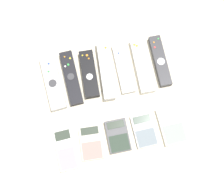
% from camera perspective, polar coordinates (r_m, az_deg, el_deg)
% --- Properties ---
extents(ground_plane, '(3.00, 3.00, 0.00)m').
position_cam_1_polar(ground_plane, '(1.09, 0.41, -2.05)').
color(ground_plane, beige).
extents(remote_0, '(0.07, 0.20, 0.02)m').
position_cam_1_polar(remote_0, '(1.12, -10.75, 2.70)').
color(remote_0, '#B7B7BC').
rests_on(remote_0, ground_plane).
extents(remote_1, '(0.05, 0.20, 0.02)m').
position_cam_1_polar(remote_1, '(1.12, -7.46, 3.67)').
color(remote_1, black).
rests_on(remote_1, ground_plane).
extents(remote_2, '(0.06, 0.18, 0.03)m').
position_cam_1_polar(remote_2, '(1.12, -4.19, 4.41)').
color(remote_2, black).
rests_on(remote_2, ground_plane).
extents(remote_3, '(0.05, 0.22, 0.03)m').
position_cam_1_polar(remote_3, '(1.12, -1.02, 5.07)').
color(remote_3, silver).
rests_on(remote_3, ground_plane).
extents(remote_4, '(0.05, 0.19, 0.02)m').
position_cam_1_polar(remote_4, '(1.13, 2.13, 5.48)').
color(remote_4, silver).
rests_on(remote_4, ground_plane).
extents(remote_5, '(0.06, 0.20, 0.03)m').
position_cam_1_polar(remote_5, '(1.13, 5.63, 5.90)').
color(remote_5, white).
rests_on(remote_5, ground_plane).
extents(remote_6, '(0.04, 0.19, 0.03)m').
position_cam_1_polar(remote_6, '(1.14, 8.77, 6.72)').
color(remote_6, '#333338').
rests_on(remote_6, ground_plane).
extents(calculator_0, '(0.07, 0.14, 0.02)m').
position_cam_1_polar(calculator_0, '(1.07, -8.47, -9.28)').
color(calculator_0, silver).
rests_on(calculator_0, ground_plane).
extents(calculator_1, '(0.08, 0.12, 0.01)m').
position_cam_1_polar(calculator_1, '(1.07, -3.83, -8.13)').
color(calculator_1, beige).
rests_on(calculator_1, ground_plane).
extents(calculator_2, '(0.07, 0.11, 0.02)m').
position_cam_1_polar(calculator_2, '(1.07, 1.07, -6.92)').
color(calculator_2, '#4C4C51').
rests_on(calculator_2, ground_plane).
extents(calculator_3, '(0.08, 0.11, 0.01)m').
position_cam_1_polar(calculator_3, '(1.08, 5.92, -5.91)').
color(calculator_3, '#B2B2B7').
rests_on(calculator_3, ground_plane).
extents(calculator_4, '(0.08, 0.13, 0.02)m').
position_cam_1_polar(calculator_4, '(1.09, 10.89, -4.95)').
color(calculator_4, silver).
rests_on(calculator_4, ground_plane).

